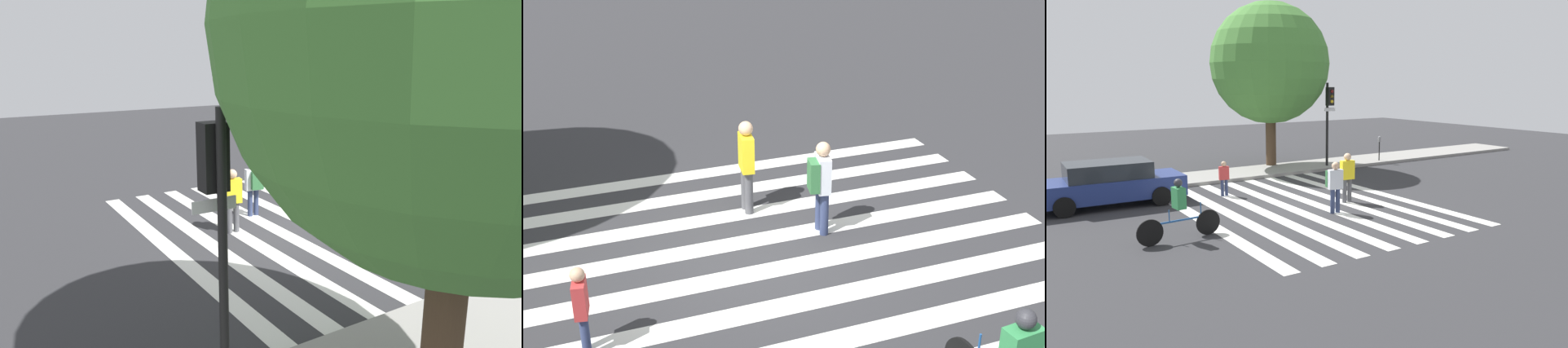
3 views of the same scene
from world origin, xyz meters
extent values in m
plane|color=#2D2D30|center=(0.00, 0.00, 0.00)|extent=(60.00, 60.00, 0.00)
cube|color=silver|center=(-2.45, 0.00, 0.00)|extent=(0.43, 10.00, 0.01)
cube|color=silver|center=(-1.47, 0.00, 0.00)|extent=(0.43, 10.00, 0.01)
cube|color=silver|center=(-0.49, 0.00, 0.00)|extent=(0.43, 10.00, 0.01)
cube|color=silver|center=(0.49, 0.00, 0.00)|extent=(0.43, 10.00, 0.01)
cube|color=silver|center=(1.47, 0.00, 0.00)|extent=(0.43, 10.00, 0.01)
cube|color=silver|center=(2.45, 0.00, 0.00)|extent=(0.43, 10.00, 0.01)
cube|color=silver|center=(3.43, 0.00, 0.00)|extent=(0.43, 10.00, 0.01)
cylinder|color=#4C4C51|center=(1.46, -0.38, 0.40)|extent=(0.15, 0.15, 0.81)
cylinder|color=#4C4C51|center=(1.67, -0.38, 0.40)|extent=(0.15, 0.15, 0.81)
cube|color=yellow|center=(1.57, -0.38, 1.12)|extent=(0.49, 0.27, 0.64)
sphere|color=tan|center=(1.57, -0.38, 1.57)|extent=(0.25, 0.25, 0.25)
cylinder|color=navy|center=(-1.63, 2.80, 0.30)|extent=(0.11, 0.11, 0.60)
cylinder|color=navy|center=(-1.47, 2.80, 0.30)|extent=(0.11, 0.11, 0.60)
cube|color=#B73333|center=(-1.55, 2.80, 0.84)|extent=(0.37, 0.22, 0.48)
sphere|color=tan|center=(-1.55, 2.80, 1.17)|extent=(0.19, 0.19, 0.19)
cylinder|color=navy|center=(0.29, -1.31, 0.39)|extent=(0.14, 0.14, 0.77)
cylinder|color=navy|center=(0.49, -1.31, 0.39)|extent=(0.14, 0.14, 0.77)
cube|color=silver|center=(0.39, -1.31, 1.08)|extent=(0.48, 0.29, 0.61)
sphere|color=tan|center=(0.39, -1.31, 1.50)|extent=(0.24, 0.24, 0.24)
cube|color=#2D6638|center=(0.35, -1.13, 1.08)|extent=(0.36, 0.22, 0.51)
sphere|color=#333338|center=(-4.64, -1.37, 1.53)|extent=(0.22, 0.22, 0.22)
camera|label=1|loc=(7.59, 10.75, 4.61)|focal=35.00mm
camera|label=2|loc=(-9.52, 3.12, 5.89)|focal=50.00mm
camera|label=3|loc=(-8.80, -13.83, 4.09)|focal=35.00mm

